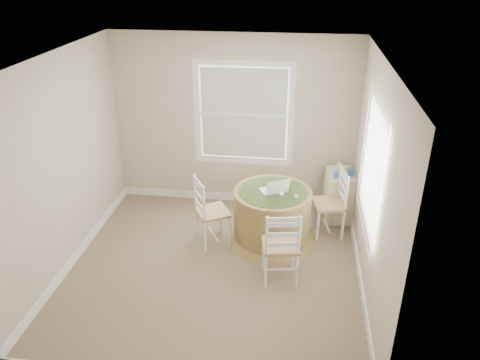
# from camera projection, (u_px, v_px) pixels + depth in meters

# --- Properties ---
(room) EXTENTS (3.64, 3.64, 2.64)m
(room) POSITION_uv_depth(u_px,v_px,m) (228.00, 170.00, 5.43)
(room) COLOR #7E6950
(room) RESTS_ON ground
(round_table) EXTENTS (1.23, 1.23, 0.75)m
(round_table) POSITION_uv_depth(u_px,v_px,m) (272.00, 214.00, 6.29)
(round_table) COLOR olive
(round_table) RESTS_ON ground
(chair_left) EXTENTS (0.56, 0.56, 0.95)m
(chair_left) POSITION_uv_depth(u_px,v_px,m) (213.00, 211.00, 6.21)
(chair_left) COLOR white
(chair_left) RESTS_ON ground
(chair_near) EXTENTS (0.48, 0.46, 0.95)m
(chair_near) POSITION_uv_depth(u_px,v_px,m) (281.00, 245.00, 5.50)
(chair_near) COLOR white
(chair_near) RESTS_ON ground
(chair_right) EXTENTS (0.47, 0.49, 0.95)m
(chair_right) POSITION_uv_depth(u_px,v_px,m) (329.00, 204.00, 6.40)
(chair_right) COLOR white
(chair_right) RESTS_ON ground
(laptop) EXTENTS (0.42, 0.40, 0.23)m
(laptop) POSITION_uv_depth(u_px,v_px,m) (275.00, 189.00, 6.12)
(laptop) COLOR white
(laptop) RESTS_ON round_table
(mouse) EXTENTS (0.07, 0.10, 0.03)m
(mouse) POSITION_uv_depth(u_px,v_px,m) (281.00, 194.00, 6.06)
(mouse) COLOR white
(mouse) RESTS_ON round_table
(phone) EXTENTS (0.06, 0.10, 0.02)m
(phone) POSITION_uv_depth(u_px,v_px,m) (296.00, 197.00, 6.01)
(phone) COLOR #B7BABF
(phone) RESTS_ON round_table
(keys) EXTENTS (0.07, 0.06, 0.02)m
(keys) POSITION_uv_depth(u_px,v_px,m) (288.00, 190.00, 6.17)
(keys) COLOR black
(keys) RESTS_ON round_table
(corner_chest) EXTENTS (0.48, 0.60, 0.73)m
(corner_chest) POSITION_uv_depth(u_px,v_px,m) (339.00, 195.00, 6.84)
(corner_chest) COLOR beige
(corner_chest) RESTS_ON ground
(tissue_box) EXTENTS (0.14, 0.14, 0.10)m
(tissue_box) POSITION_uv_depth(u_px,v_px,m) (338.00, 174.00, 6.54)
(tissue_box) COLOR #5879C9
(tissue_box) RESTS_ON corner_chest
(box_yellow) EXTENTS (0.16, 0.12, 0.06)m
(box_yellow) POSITION_uv_depth(u_px,v_px,m) (343.00, 169.00, 6.73)
(box_yellow) COLOR #DAEB53
(box_yellow) RESTS_ON corner_chest
(box_blue) EXTENTS (0.09, 0.09, 0.12)m
(box_blue) POSITION_uv_depth(u_px,v_px,m) (350.00, 172.00, 6.58)
(box_blue) COLOR #2F5C8F
(box_blue) RESTS_ON corner_chest
(cup_cream) EXTENTS (0.07, 0.07, 0.09)m
(cup_cream) POSITION_uv_depth(u_px,v_px,m) (339.00, 166.00, 6.78)
(cup_cream) COLOR beige
(cup_cream) RESTS_ON corner_chest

